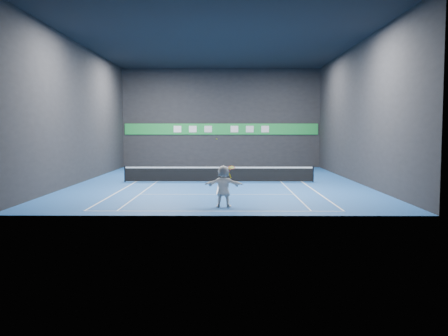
{
  "coord_description": "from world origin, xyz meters",
  "views": [
    {
      "loc": [
        0.56,
        -32.69,
        3.41
      ],
      "look_at": [
        0.39,
        -7.6,
        1.5
      ],
      "focal_mm": 40.0,
      "sensor_mm": 36.0,
      "label": 1
    }
  ],
  "objects_px": {
    "tennis_net": "(219,174)",
    "tennis_racket": "(231,169)",
    "tennis_ball": "(217,139)",
    "player": "(224,186)"
  },
  "relations": [
    {
      "from": "tennis_ball",
      "to": "tennis_net",
      "type": "distance_m",
      "value": 10.88
    },
    {
      "from": "tennis_ball",
      "to": "tennis_net",
      "type": "bearing_deg",
      "value": 90.48
    },
    {
      "from": "tennis_ball",
      "to": "player",
      "type": "bearing_deg",
      "value": -19.94
    },
    {
      "from": "player",
      "to": "tennis_ball",
      "type": "height_order",
      "value": "tennis_ball"
    },
    {
      "from": "tennis_net",
      "to": "tennis_racket",
      "type": "bearing_deg",
      "value": -86.05
    },
    {
      "from": "tennis_net",
      "to": "tennis_racket",
      "type": "height_order",
      "value": "tennis_racket"
    },
    {
      "from": "tennis_racket",
      "to": "tennis_ball",
      "type": "bearing_deg",
      "value": 174.52
    },
    {
      "from": "player",
      "to": "tennis_racket",
      "type": "bearing_deg",
      "value": -168.12
    },
    {
      "from": "tennis_net",
      "to": "tennis_ball",
      "type": "bearing_deg",
      "value": -89.52
    },
    {
      "from": "tennis_ball",
      "to": "tennis_racket",
      "type": "bearing_deg",
      "value": -5.48
    }
  ]
}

